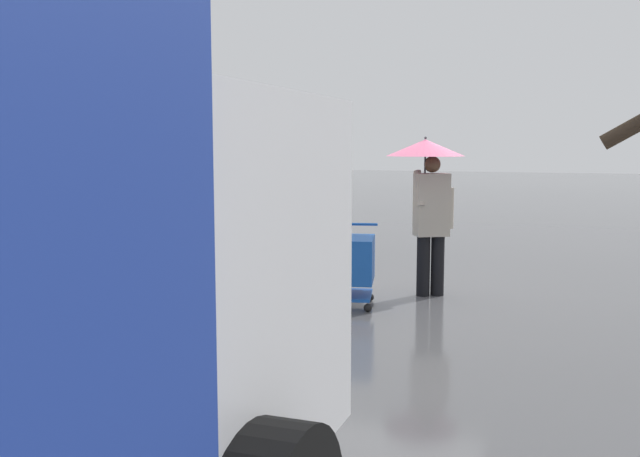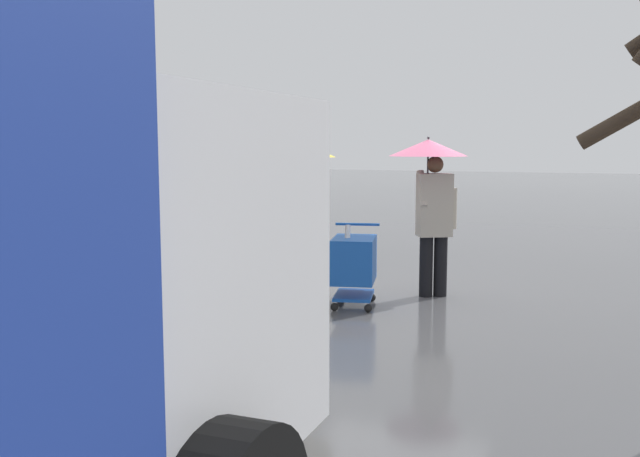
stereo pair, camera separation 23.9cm
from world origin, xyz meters
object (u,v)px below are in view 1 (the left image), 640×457
cargo_van_parked_right (156,201)px  pedestrian_pink_side (289,184)px  pedestrian_black_side (428,179)px  hand_dolly_boxes (293,231)px  shopping_cart_vendor (353,262)px

cargo_van_parked_right → pedestrian_pink_side: (-2.77, 1.24, 0.39)m
pedestrian_black_side → pedestrian_pink_side: bearing=45.9°
hand_dolly_boxes → pedestrian_black_side: (-1.53, -1.00, 0.65)m
shopping_cart_vendor → pedestrian_black_side: pedestrian_black_side is taller
cargo_van_parked_right → hand_dolly_boxes: size_ratio=3.23×
shopping_cart_vendor → pedestrian_black_side: bearing=-127.8°
hand_dolly_boxes → pedestrian_black_side: pedestrian_black_side is taller
shopping_cart_vendor → pedestrian_pink_side: bearing=36.8°
hand_dolly_boxes → shopping_cart_vendor: bearing=-176.1°
pedestrian_pink_side → cargo_van_parked_right: bearing=-24.0°
cargo_van_parked_right → hand_dolly_boxes: bearing=163.2°
hand_dolly_boxes → pedestrian_black_side: 1.94m
cargo_van_parked_right → pedestrian_black_side: 4.19m
hand_dolly_boxes → pedestrian_pink_side: pedestrian_pink_side is taller
hand_dolly_boxes → pedestrian_pink_side: size_ratio=0.77×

